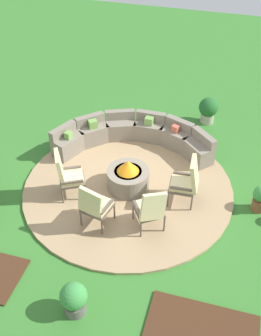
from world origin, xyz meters
name	(u,v)px	position (x,y,z in m)	size (l,w,h in m)	color
ground_plane	(128,189)	(0.00, 0.00, 0.00)	(24.00, 24.00, 0.00)	#387A2D
patio_circle	(128,188)	(0.00, 0.00, 0.03)	(4.70, 4.70, 0.06)	tan
mulch_bed_right	(202,330)	(2.11, -2.95, 0.02)	(1.82, 1.00, 0.04)	#472B19
fire_pit	(128,177)	(0.00, 0.00, 0.35)	(0.94, 0.94, 0.75)	gray
curved_stone_bench	(133,136)	(-0.31, 1.54, 0.36)	(3.88, 1.80, 0.71)	gray
lounge_chair_front_left	(67,174)	(-1.18, -0.58, 0.64)	(0.73, 0.73, 1.14)	brown
lounge_chair_front_right	(95,205)	(-0.31, -1.27, 0.61)	(0.65, 0.64, 1.08)	brown
lounge_chair_back_left	(150,209)	(0.76, -1.06, 0.61)	(0.73, 0.77, 1.06)	brown
lounge_chair_back_right	(187,181)	(1.31, -0.08, 0.64)	(0.62, 0.58, 1.13)	brown
potted_plant_0	(74,299)	(0.00, -3.18, 0.35)	(0.47, 0.47, 0.66)	#605B56
potted_plant_1	(208,109)	(1.33, 3.22, 0.41)	(0.52, 0.52, 0.74)	#A89E8E
potted_plant_3	(260,198)	(2.85, 0.14, 0.33)	(0.34, 0.34, 0.62)	brown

